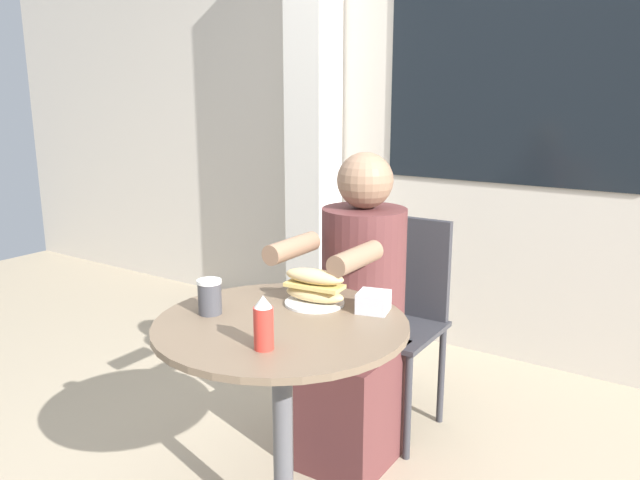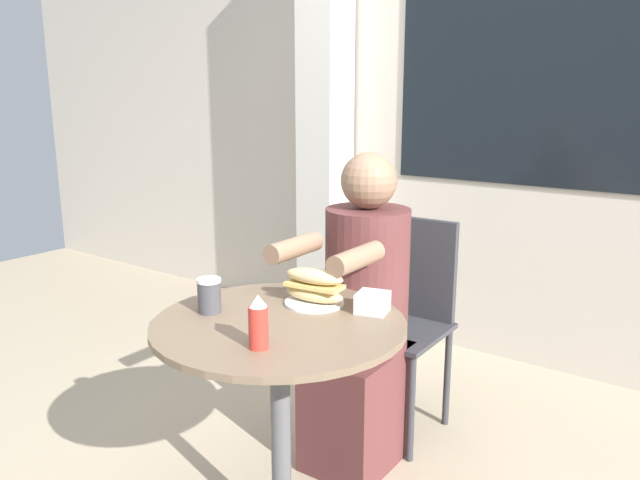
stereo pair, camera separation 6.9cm
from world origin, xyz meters
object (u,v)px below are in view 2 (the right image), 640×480
object	(u,v)px
diner_chair	(406,304)
seated_diner	(362,331)
drink_cup	(209,295)
condiment_bottle	(258,322)
sandwich_on_plate	(314,288)
cafe_table	(280,383)

from	to	relation	value
diner_chair	seated_diner	xyz separation A→B (m)	(0.00, -0.34, -0.01)
diner_chair	drink_cup	bearing A→B (deg)	79.65
condiment_bottle	sandwich_on_plate	bearing A→B (deg)	103.98
cafe_table	seated_diner	xyz separation A→B (m)	(-0.06, 0.54, -0.02)
diner_chair	seated_diner	bearing A→B (deg)	89.30
diner_chair	sandwich_on_plate	bearing A→B (deg)	93.22
diner_chair	condiment_bottle	size ratio (longest dim) A/B	6.08
seated_diner	diner_chair	bearing A→B (deg)	-90.70
diner_chair	seated_diner	distance (m)	0.34
drink_cup	condiment_bottle	bearing A→B (deg)	-21.22
seated_diner	cafe_table	bearing A→B (deg)	94.92
sandwich_on_plate	seated_diner	bearing A→B (deg)	98.03
cafe_table	condiment_bottle	world-z (taller)	condiment_bottle
diner_chair	drink_cup	xyz separation A→B (m)	(-0.15, -0.95, 0.26)
diner_chair	drink_cup	size ratio (longest dim) A/B	8.37
seated_diner	drink_cup	size ratio (longest dim) A/B	11.23
diner_chair	sandwich_on_plate	size ratio (longest dim) A/B	4.27
seated_diner	sandwich_on_plate	size ratio (longest dim) A/B	5.74
seated_diner	condiment_bottle	distance (m)	0.79
cafe_table	diner_chair	xyz separation A→B (m)	(-0.06, 0.88, -0.02)
seated_diner	sandwich_on_plate	xyz separation A→B (m)	(0.05, -0.36, 0.27)
drink_cup	condiment_bottle	world-z (taller)	condiment_bottle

